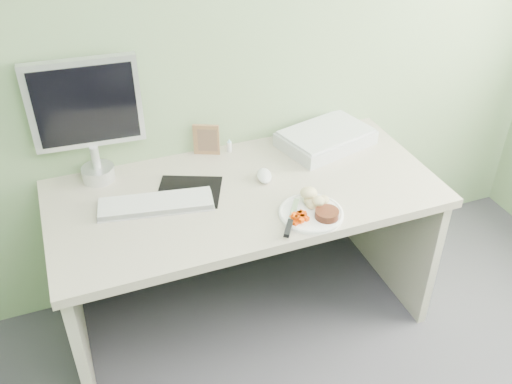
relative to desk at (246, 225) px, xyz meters
name	(u,v)px	position (x,y,z in m)	size (l,w,h in m)	color
wall_back	(212,13)	(0.00, 0.38, 0.80)	(3.50, 3.50, 0.00)	#6C8C62
desk	(246,225)	(0.00, 0.00, 0.00)	(1.60, 0.75, 0.73)	#BEAF9F
plate	(311,213)	(0.18, -0.25, 0.19)	(0.25, 0.25, 0.01)	white
steak	(327,214)	(0.22, -0.30, 0.21)	(0.09, 0.09, 0.03)	black
potato_pile	(312,198)	(0.20, -0.21, 0.23)	(0.11, 0.08, 0.06)	#A48E4F
carrot_heap	(300,217)	(0.12, -0.29, 0.22)	(0.06, 0.05, 0.04)	#DB3E04
steak_knife	(290,222)	(0.07, -0.29, 0.21)	(0.15, 0.21, 0.02)	silver
mousepad	(189,191)	(-0.22, 0.07, 0.18)	(0.26, 0.23, 0.00)	black
keyboard	(156,203)	(-0.37, 0.02, 0.20)	(0.44, 0.13, 0.02)	white
computer_mouse	(264,176)	(0.10, 0.04, 0.20)	(0.06, 0.11, 0.04)	white
photo_frame	(206,140)	(-0.06, 0.33, 0.26)	(0.12, 0.01, 0.15)	olive
eyedrop_bottle	(229,146)	(0.04, 0.31, 0.21)	(0.02, 0.02, 0.07)	white
scanner	(326,139)	(0.47, 0.22, 0.21)	(0.41, 0.27, 0.06)	#B7BABF
monitor	(87,115)	(-0.55, 0.31, 0.48)	(0.44, 0.14, 0.52)	silver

